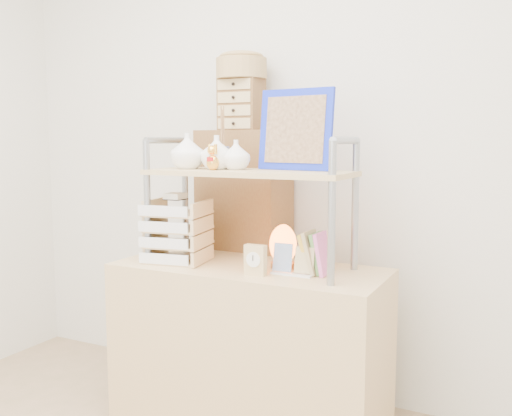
% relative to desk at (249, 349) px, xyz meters
% --- Properties ---
extents(room_shell, '(3.42, 3.41, 2.61)m').
position_rel_desk_xyz_m(room_shell, '(0.00, -0.81, 1.32)').
color(room_shell, silver).
rests_on(room_shell, ground).
extents(desk, '(1.20, 0.50, 0.75)m').
position_rel_desk_xyz_m(desk, '(0.00, 0.00, 0.00)').
color(desk, tan).
rests_on(desk, ground).
extents(cabinet, '(0.47, 0.27, 1.35)m').
position_rel_desk_xyz_m(cabinet, '(-0.22, 0.37, 0.30)').
color(cabinet, brown).
rests_on(cabinet, ground).
extents(hutch, '(0.90, 0.34, 0.77)m').
position_rel_desk_xyz_m(hutch, '(-0.05, 0.01, 0.81)').
color(hutch, gray).
rests_on(hutch, desk).
extents(letter_tray, '(0.29, 0.28, 0.31)m').
position_rel_desk_xyz_m(letter_tray, '(-0.34, -0.06, 0.50)').
color(letter_tray, tan).
rests_on(letter_tray, desk).
extents(salt_lamp, '(0.12, 0.12, 0.19)m').
position_rel_desk_xyz_m(salt_lamp, '(0.14, 0.04, 0.47)').
color(salt_lamp, brown).
rests_on(salt_lamp, desk).
extents(desk_clock, '(0.09, 0.04, 0.13)m').
position_rel_desk_xyz_m(desk_clock, '(0.10, -0.13, 0.44)').
color(desk_clock, tan).
rests_on(desk_clock, desk).
extents(postcard_stand, '(0.18, 0.05, 0.13)m').
position_rel_desk_xyz_m(postcard_stand, '(0.23, -0.06, 0.41)').
color(postcard_stand, white).
rests_on(postcard_stand, desk).
extents(drawer_chest, '(0.20, 0.16, 0.25)m').
position_rel_desk_xyz_m(drawer_chest, '(-0.22, 0.35, 1.10)').
color(drawer_chest, brown).
rests_on(drawer_chest, cabinet).
extents(woven_basket, '(0.25, 0.25, 0.10)m').
position_rel_desk_xyz_m(woven_basket, '(-0.22, 0.35, 1.28)').
color(woven_basket, olive).
rests_on(woven_basket, drawer_chest).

